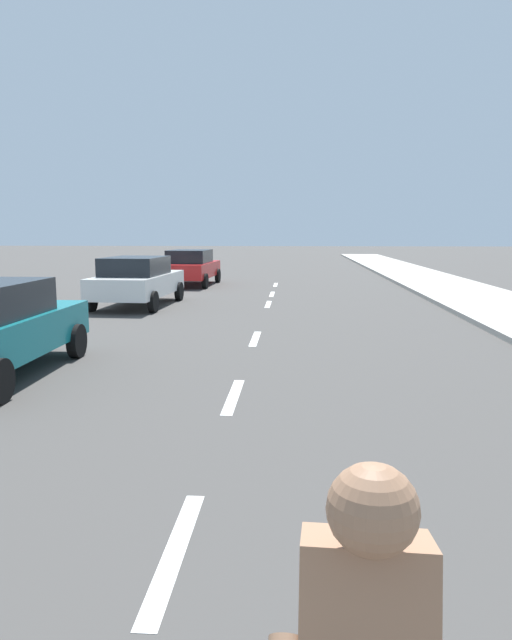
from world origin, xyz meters
The scene contains 10 objects.
ground_plane centered at (0.00, 20.00, 0.00)m, with size 160.00×160.00×0.00m, color #423F3D.
sidewalk_strip centered at (7.24, 22.00, 0.07)m, with size 3.60×80.00×0.14m, color #B2ADA3.
lane_stripe_2 centered at (0.00, 7.17, 0.00)m, with size 0.16×1.80×0.01m, color white.
lane_stripe_3 centered at (0.00, 11.28, 0.00)m, with size 0.16×1.80×0.01m, color white.
lane_stripe_4 centered at (0.00, 15.83, 0.00)m, with size 0.16×1.80×0.01m, color white.
lane_stripe_5 centered at (0.00, 22.01, 0.00)m, with size 0.16×1.80×0.01m, color white.
lane_stripe_6 centered at (0.00, 25.11, 0.00)m, with size 0.16×1.80×0.01m, color white.
lane_stripe_7 centered at (0.00, 29.08, 0.00)m, with size 0.16×1.80×0.01m, color white.
parked_car_white centered at (-4.15, 21.33, 0.84)m, with size 2.26×4.61×1.57m.
parked_car_red centered at (-3.74, 28.58, 0.84)m, with size 2.19×4.49×1.57m.
Camera 1 is at (0.87, 3.23, 2.35)m, focal length 32.46 mm.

